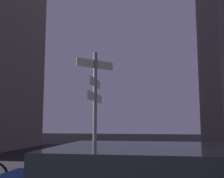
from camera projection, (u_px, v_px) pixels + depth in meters
name	position (u px, v px, depth m)	size (l,w,h in m)	color
sidewalk_kerb	(135.00, 175.00, 8.03)	(40.00, 3.11, 0.14)	#9E9991
signpost	(95.00, 101.00, 7.83)	(0.90, 1.70, 3.56)	gray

